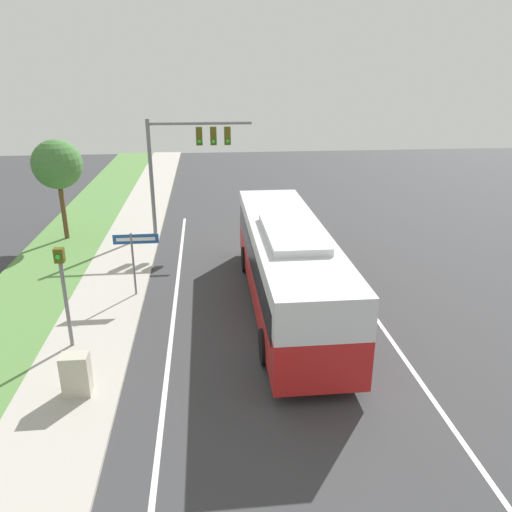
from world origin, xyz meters
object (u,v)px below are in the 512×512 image
object	(u,v)px
signal_gantry	(186,152)
pedestrian_signal	(63,283)
bus	(287,262)
utility_cabinet	(76,375)
street_sign	(135,251)

from	to	relation	value
signal_gantry	pedestrian_signal	size ratio (longest dim) A/B	1.79
bus	pedestrian_signal	size ratio (longest dim) A/B	3.51
bus	utility_cabinet	size ratio (longest dim) A/B	10.01
bus	signal_gantry	size ratio (longest dim) A/B	1.96
pedestrian_signal	street_sign	bearing A→B (deg)	66.18
signal_gantry	street_sign	bearing A→B (deg)	-103.21
bus	street_sign	world-z (taller)	bus
bus	street_sign	size ratio (longest dim) A/B	4.56
signal_gantry	pedestrian_signal	xyz separation A→B (m)	(-3.45, -11.45, -2.13)
pedestrian_signal	bus	bearing A→B (deg)	17.21
signal_gantry	pedestrian_signal	world-z (taller)	signal_gantry
pedestrian_signal	street_sign	xyz separation A→B (m)	(1.64, 3.71, -0.39)
signal_gantry	utility_cabinet	bearing A→B (deg)	-100.75
pedestrian_signal	street_sign	distance (m)	4.07
signal_gantry	pedestrian_signal	bearing A→B (deg)	-106.79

